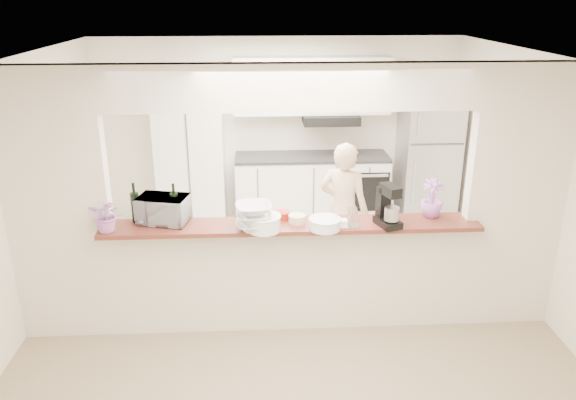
{
  "coord_description": "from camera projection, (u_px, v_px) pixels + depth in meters",
  "views": [
    {
      "loc": [
        -0.29,
        -4.69,
        3.04
      ],
      "look_at": [
        -0.01,
        0.3,
        1.19
      ],
      "focal_mm": 35.0,
      "sensor_mm": 36.0,
      "label": 1
    }
  ],
  "objects": [
    {
      "name": "floor",
      "position": [
        291.0,
        325.0,
        5.47
      ],
      "size": [
        6.0,
        6.0,
        0.0
      ],
      "primitive_type": "plane",
      "color": "tan",
      "rests_on": "ground"
    },
    {
      "name": "tile_overlay",
      "position": [
        283.0,
        255.0,
        6.92
      ],
      "size": [
        5.0,
        2.9,
        0.01
      ],
      "primitive_type": "cube",
      "color": "silver",
      "rests_on": "floor"
    },
    {
      "name": "partition",
      "position": [
        291.0,
        180.0,
        4.95
      ],
      "size": [
        5.0,
        0.15,
        2.5
      ],
      "color": "silver",
      "rests_on": "floor"
    },
    {
      "name": "bar_counter",
      "position": [
        291.0,
        272.0,
        5.26
      ],
      "size": [
        3.4,
        0.38,
        1.09
      ],
      "color": "silver",
      "rests_on": "floor"
    },
    {
      "name": "kitchen_cabinets",
      "position": [
        266.0,
        153.0,
        7.67
      ],
      "size": [
        3.15,
        0.62,
        2.25
      ],
      "color": "white",
      "rests_on": "floor"
    },
    {
      "name": "refrigerator",
      "position": [
        427.0,
        161.0,
        7.76
      ],
      "size": [
        0.75,
        0.7,
        1.7
      ],
      "primitive_type": "cube",
      "color": "#A7A7AC",
      "rests_on": "floor"
    },
    {
      "name": "flower_left",
      "position": [
        107.0,
        215.0,
        4.82
      ],
      "size": [
        0.32,
        0.29,
        0.31
      ],
      "primitive_type": "imported",
      "rotation": [
        0.0,
        0.0,
        -0.19
      ],
      "color": "#E87AD9",
      "rests_on": "bar_counter"
    },
    {
      "name": "wine_bottle_a",
      "position": [
        175.0,
        207.0,
        5.05
      ],
      "size": [
        0.07,
        0.07,
        0.36
      ],
      "color": "black",
      "rests_on": "bar_counter"
    },
    {
      "name": "wine_bottle_b",
      "position": [
        135.0,
        207.0,
        5.03
      ],
      "size": [
        0.07,
        0.07,
        0.37
      ],
      "color": "black",
      "rests_on": "bar_counter"
    },
    {
      "name": "toaster_oven",
      "position": [
        163.0,
        209.0,
        5.03
      ],
      "size": [
        0.5,
        0.39,
        0.24
      ],
      "primitive_type": "imported",
      "rotation": [
        0.0,
        0.0,
        -0.22
      ],
      "color": "#A6A7AB",
      "rests_on": "bar_counter"
    },
    {
      "name": "serving_bowls",
      "position": [
        254.0,
        217.0,
        4.87
      ],
      "size": [
        0.35,
        0.35,
        0.23
      ],
      "primitive_type": "imported",
      "rotation": [
        0.0,
        0.0,
        0.13
      ],
      "color": "silver",
      "rests_on": "bar_counter"
    },
    {
      "name": "plate_stack_a",
      "position": [
        264.0,
        223.0,
        4.87
      ],
      "size": [
        0.3,
        0.3,
        0.14
      ],
      "color": "white",
      "rests_on": "bar_counter"
    },
    {
      "name": "plate_stack_b",
      "position": [
        325.0,
        224.0,
        4.91
      ],
      "size": [
        0.28,
        0.28,
        0.1
      ],
      "color": "white",
      "rests_on": "bar_counter"
    },
    {
      "name": "red_bowl",
      "position": [
        282.0,
        215.0,
        5.15
      ],
      "size": [
        0.14,
        0.14,
        0.07
      ],
      "primitive_type": "cylinder",
      "color": "maroon",
      "rests_on": "bar_counter"
    },
    {
      "name": "tan_bowl",
      "position": [
        297.0,
        219.0,
        5.05
      ],
      "size": [
        0.15,
        0.15,
        0.07
      ],
      "primitive_type": "cylinder",
      "color": "#C7B58C",
      "rests_on": "bar_counter"
    },
    {
      "name": "utensil_caddy",
      "position": [
        347.0,
        218.0,
        4.94
      ],
      "size": [
        0.21,
        0.12,
        0.2
      ],
      "color": "silver",
      "rests_on": "bar_counter"
    },
    {
      "name": "stand_mixer",
      "position": [
        388.0,
        207.0,
        4.94
      ],
      "size": [
        0.24,
        0.29,
        0.38
      ],
      "color": "black",
      "rests_on": "bar_counter"
    },
    {
      "name": "flower_right",
      "position": [
        432.0,
        198.0,
        5.14
      ],
      "size": [
        0.22,
        0.22,
        0.36
      ],
      "primitive_type": "imported",
      "rotation": [
        0.0,
        0.0,
        -0.09
      ],
      "color": "#C56AC0",
      "rests_on": "bar_counter"
    },
    {
      "name": "person",
      "position": [
        343.0,
        211.0,
        6.22
      ],
      "size": [
        0.67,
        0.59,
        1.54
      ],
      "primitive_type": "imported",
      "rotation": [
        0.0,
        0.0,
        2.66
      ],
      "color": "#D8B28C",
      "rests_on": "floor"
    }
  ]
}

